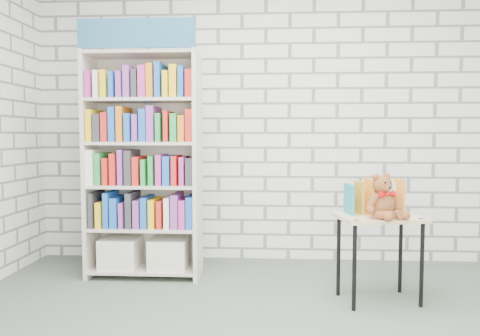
{
  "coord_description": "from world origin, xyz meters",
  "views": [
    {
      "loc": [
        0.03,
        -2.62,
        1.23
      ],
      "look_at": [
        -0.19,
        0.95,
        0.98
      ],
      "focal_mm": 35.0,
      "sensor_mm": 36.0,
      "label": 1
    }
  ],
  "objects": [
    {
      "name": "room_shell",
      "position": [
        0.0,
        0.0,
        1.78
      ],
      "size": [
        4.52,
        4.02,
        2.81
      ],
      "color": "silver",
      "rests_on": "ground"
    },
    {
      "name": "bookshelf",
      "position": [
        -1.05,
        1.36,
        0.99
      ],
      "size": [
        0.97,
        0.38,
        2.18
      ],
      "color": "beige",
      "rests_on": "ground"
    },
    {
      "name": "display_table",
      "position": [
        0.85,
        0.84,
        0.55
      ],
      "size": [
        0.66,
        0.52,
        0.64
      ],
      "color": "tan",
      "rests_on": "ground"
    },
    {
      "name": "table_books",
      "position": [
        0.83,
        0.94,
        0.76
      ],
      "size": [
        0.44,
        0.26,
        0.25
      ],
      "color": "teal",
      "rests_on": "display_table"
    },
    {
      "name": "teddy_bear",
      "position": [
        0.85,
        0.75,
        0.77
      ],
      "size": [
        0.3,
        0.29,
        0.32
      ],
      "color": "brown",
      "rests_on": "display_table"
    }
  ]
}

